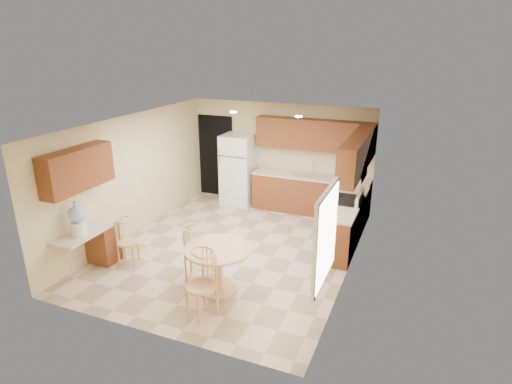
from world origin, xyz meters
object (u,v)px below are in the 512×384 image
at_px(refrigerator, 239,169).
at_px(chair_desk, 124,239).
at_px(stove, 344,220).
at_px(water_crock, 77,220).
at_px(chair_table_b, 197,282).
at_px(chair_table_a, 193,250).
at_px(dining_table, 218,263).

xyz_separation_m(refrigerator, chair_desk, (-0.60, -3.68, -0.35)).
distance_m(stove, chair_desk, 4.26).
bearing_deg(water_crock, chair_desk, 51.17).
xyz_separation_m(chair_table_b, water_crock, (-2.49, 0.36, 0.41)).
bearing_deg(stove, water_crock, -142.42).
distance_m(chair_table_a, chair_desk, 1.44).
relative_size(chair_table_b, chair_desk, 1.20).
bearing_deg(refrigerator, dining_table, -70.19).
bearing_deg(refrigerator, stove, -22.99).
bearing_deg(chair_table_a, chair_table_b, 19.26).
bearing_deg(refrigerator, water_crock, -103.91).
xyz_separation_m(chair_table_a, water_crock, (-1.89, -0.55, 0.46)).
height_order(dining_table, water_crock, water_crock).
xyz_separation_m(chair_table_b, chair_desk, (-2.04, 0.92, -0.11)).
distance_m(dining_table, chair_table_a, 0.58).
bearing_deg(dining_table, water_crock, -170.91).
bearing_deg(chair_desk, chair_table_a, 71.55).
height_order(refrigerator, water_crock, refrigerator).
height_order(stove, water_crock, water_crock).
xyz_separation_m(stove, dining_table, (-1.49, -2.63, 0.05)).
relative_size(refrigerator, chair_desk, 2.03).
bearing_deg(chair_table_a, stove, 126.28).
relative_size(chair_table_b, water_crock, 1.72).
bearing_deg(chair_desk, dining_table, 67.07).
bearing_deg(chair_table_b, chair_desk, 3.61).
height_order(stove, dining_table, stove).
distance_m(refrigerator, water_crock, 4.37).
height_order(dining_table, chair_table_a, chair_table_a).
distance_m(chair_table_a, chair_table_b, 1.09).
xyz_separation_m(refrigerator, dining_table, (1.39, -3.85, -0.35)).
bearing_deg(chair_desk, chair_table_b, 47.69).
bearing_deg(water_crock, refrigerator, 76.09).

